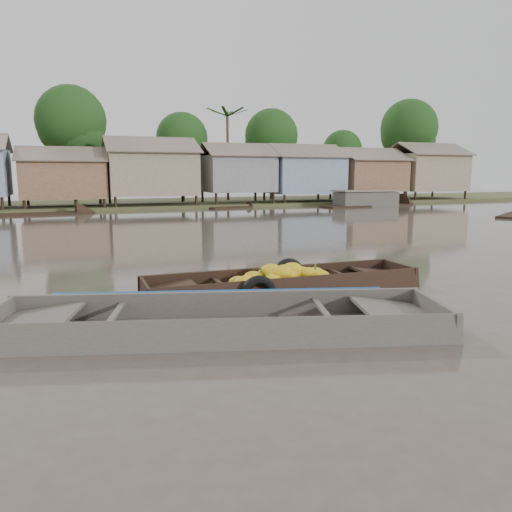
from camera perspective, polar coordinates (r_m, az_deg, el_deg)
name	(u,v)px	position (r m, az deg, el deg)	size (l,w,h in m)	color
ground	(260,300)	(10.79, 0.40, -5.01)	(120.00, 120.00, 0.00)	#4B4239
riverbank	(153,168)	(42.16, -11.74, 9.83)	(120.00, 12.47, 10.22)	#384723
banana_boat	(280,283)	(11.45, 2.79, -3.16)	(6.44, 1.75, 0.91)	black
viewer_boat	(222,327)	(8.73, -3.88, -8.13)	(7.97, 4.10, 0.62)	#46413B
distant_boats	(296,206)	(37.48, 4.64, 5.69)	(47.23, 15.72, 1.38)	black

